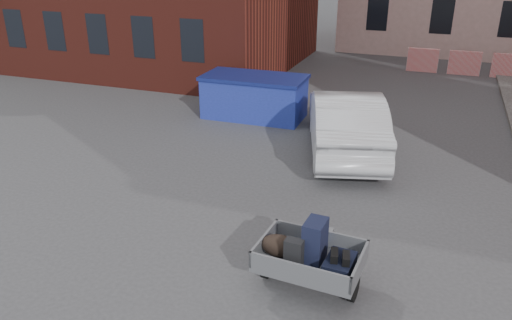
% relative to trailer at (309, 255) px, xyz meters
% --- Properties ---
extents(ground, '(120.00, 120.00, 0.00)m').
position_rel_trailer_xyz_m(ground, '(-1.80, 1.34, -0.61)').
color(ground, '#38383A').
rests_on(ground, ground).
extents(barriers, '(4.70, 0.18, 1.00)m').
position_rel_trailer_xyz_m(barriers, '(2.40, 16.34, -0.11)').
color(barriers, red).
rests_on(barriers, ground).
extents(trailer, '(1.67, 1.85, 1.20)m').
position_rel_trailer_xyz_m(trailer, '(0.00, 0.00, 0.00)').
color(trailer, black).
rests_on(trailer, ground).
extents(dumpster, '(3.23, 1.71, 1.34)m').
position_rel_trailer_xyz_m(dumpster, '(-3.90, 7.84, 0.07)').
color(dumpster, '#2233A4').
rests_on(dumpster, ground).
extents(silver_car, '(3.08, 5.26, 1.64)m').
position_rel_trailer_xyz_m(silver_car, '(-0.65, 6.02, 0.21)').
color(silver_car, silver).
rests_on(silver_car, ground).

